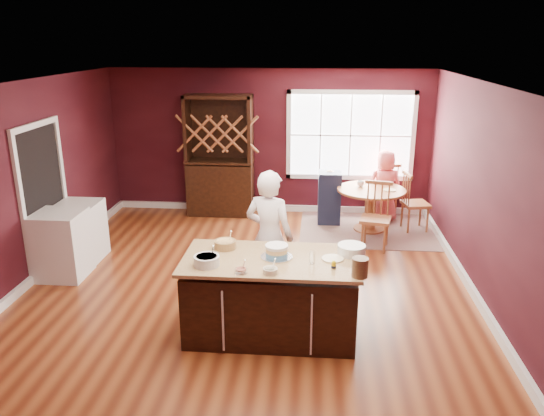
{
  "coord_description": "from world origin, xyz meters",
  "views": [
    {
      "loc": [
        0.87,
        -6.33,
        3.24
      ],
      "look_at": [
        0.3,
        0.41,
        1.05
      ],
      "focal_mm": 35.0,
      "sensor_mm": 36.0,
      "label": 1
    }
  ],
  "objects_px": {
    "washer": "(61,245)",
    "dining_table": "(371,201)",
    "baker": "(269,237)",
    "chair_east": "(416,201)",
    "kitchen_island": "(271,298)",
    "seated_woman": "(384,186)",
    "chair_south": "(376,216)",
    "high_chair": "(329,197)",
    "chair_north": "(384,189)",
    "hutch": "(220,156)",
    "toddler": "(327,179)",
    "dryer": "(81,231)",
    "layer_cake": "(277,251)"
  },
  "relations": [
    {
      "from": "washer",
      "to": "dining_table",
      "type": "bearing_deg",
      "value": 26.69
    },
    {
      "from": "baker",
      "to": "chair_east",
      "type": "xyz_separation_m",
      "value": [
        2.3,
        2.8,
        -0.34
      ]
    },
    {
      "from": "kitchen_island",
      "to": "seated_woman",
      "type": "xyz_separation_m",
      "value": [
        1.72,
        4.05,
        0.22
      ]
    },
    {
      "from": "chair_south",
      "to": "chair_east",
      "type": "bearing_deg",
      "value": 62.64
    },
    {
      "from": "chair_south",
      "to": "high_chair",
      "type": "bearing_deg",
      "value": 133.18
    },
    {
      "from": "chair_north",
      "to": "high_chair",
      "type": "bearing_deg",
      "value": 10.52
    },
    {
      "from": "washer",
      "to": "chair_south",
      "type": "bearing_deg",
      "value": 17.25
    },
    {
      "from": "hutch",
      "to": "chair_east",
      "type": "bearing_deg",
      "value": -9.89
    },
    {
      "from": "chair_east",
      "to": "seated_woman",
      "type": "relative_size",
      "value": 0.8
    },
    {
      "from": "high_chair",
      "to": "toddler",
      "type": "bearing_deg",
      "value": 153.27
    },
    {
      "from": "dining_table",
      "to": "chair_east",
      "type": "height_order",
      "value": "chair_east"
    },
    {
      "from": "washer",
      "to": "toddler",
      "type": "bearing_deg",
      "value": 34.9
    },
    {
      "from": "chair_north",
      "to": "washer",
      "type": "distance_m",
      "value": 5.68
    },
    {
      "from": "chair_east",
      "to": "dining_table",
      "type": "bearing_deg",
      "value": 84.21
    },
    {
      "from": "kitchen_island",
      "to": "washer",
      "type": "bearing_deg",
      "value": 157.42
    },
    {
      "from": "kitchen_island",
      "to": "seated_woman",
      "type": "height_order",
      "value": "seated_woman"
    },
    {
      "from": "dryer",
      "to": "washer",
      "type": "bearing_deg",
      "value": -90.0
    },
    {
      "from": "chair_north",
      "to": "washer",
      "type": "height_order",
      "value": "chair_north"
    },
    {
      "from": "chair_south",
      "to": "chair_north",
      "type": "height_order",
      "value": "chair_south"
    },
    {
      "from": "high_chair",
      "to": "seated_woman",
      "type": "bearing_deg",
      "value": 9.92
    },
    {
      "from": "baker",
      "to": "hutch",
      "type": "relative_size",
      "value": 0.77
    },
    {
      "from": "layer_cake",
      "to": "chair_north",
      "type": "height_order",
      "value": "same"
    },
    {
      "from": "chair_east",
      "to": "toddler",
      "type": "xyz_separation_m",
      "value": [
        -1.53,
        0.28,
        0.28
      ]
    },
    {
      "from": "layer_cake",
      "to": "chair_south",
      "type": "distance_m",
      "value": 2.99
    },
    {
      "from": "chair_south",
      "to": "toddler",
      "type": "height_order",
      "value": "chair_south"
    },
    {
      "from": "seated_woman",
      "to": "chair_north",
      "type": "bearing_deg",
      "value": -110.65
    },
    {
      "from": "kitchen_island",
      "to": "layer_cake",
      "type": "height_order",
      "value": "layer_cake"
    },
    {
      "from": "seated_woman",
      "to": "hutch",
      "type": "xyz_separation_m",
      "value": [
        -3.04,
        0.16,
        0.46
      ]
    },
    {
      "from": "dryer",
      "to": "high_chair",
      "type": "bearing_deg",
      "value": 27.24
    },
    {
      "from": "seated_woman",
      "to": "hutch",
      "type": "distance_m",
      "value": 3.08
    },
    {
      "from": "baker",
      "to": "toddler",
      "type": "relative_size",
      "value": 6.63
    },
    {
      "from": "chair_north",
      "to": "toddler",
      "type": "xyz_separation_m",
      "value": [
        -1.07,
        -0.43,
        0.28
      ]
    },
    {
      "from": "chair_south",
      "to": "seated_woman",
      "type": "relative_size",
      "value": 0.82
    },
    {
      "from": "kitchen_island",
      "to": "hutch",
      "type": "bearing_deg",
      "value": 107.37
    },
    {
      "from": "chair_north",
      "to": "washer",
      "type": "bearing_deg",
      "value": 19.2
    },
    {
      "from": "kitchen_island",
      "to": "layer_cake",
      "type": "relative_size",
      "value": 5.48
    },
    {
      "from": "seated_woman",
      "to": "chair_east",
      "type": "bearing_deg",
      "value": 125.17
    },
    {
      "from": "high_chair",
      "to": "hutch",
      "type": "bearing_deg",
      "value": 168.86
    },
    {
      "from": "layer_cake",
      "to": "dining_table",
      "type": "bearing_deg",
      "value": 68.46
    },
    {
      "from": "chair_south",
      "to": "dining_table",
      "type": "bearing_deg",
      "value": 102.38
    },
    {
      "from": "baker",
      "to": "chair_north",
      "type": "xyz_separation_m",
      "value": [
        1.85,
        3.51,
        -0.33
      ]
    },
    {
      "from": "chair_north",
      "to": "toddler",
      "type": "bearing_deg",
      "value": 8.78
    },
    {
      "from": "toddler",
      "to": "hutch",
      "type": "distance_m",
      "value": 2.05
    },
    {
      "from": "kitchen_island",
      "to": "dryer",
      "type": "relative_size",
      "value": 2.19
    },
    {
      "from": "chair_east",
      "to": "chair_south",
      "type": "height_order",
      "value": "chair_south"
    },
    {
      "from": "layer_cake",
      "to": "chair_south",
      "type": "xyz_separation_m",
      "value": [
        1.37,
        2.62,
        -0.45
      ]
    },
    {
      "from": "dryer",
      "to": "seated_woman",
      "type": "bearing_deg",
      "value": 24.16
    },
    {
      "from": "kitchen_island",
      "to": "high_chair",
      "type": "xyz_separation_m",
      "value": [
        0.73,
        3.85,
        0.06
      ]
    },
    {
      "from": "toddler",
      "to": "dryer",
      "type": "height_order",
      "value": "toddler"
    },
    {
      "from": "kitchen_island",
      "to": "chair_south",
      "type": "distance_m",
      "value": 3.02
    }
  ]
}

